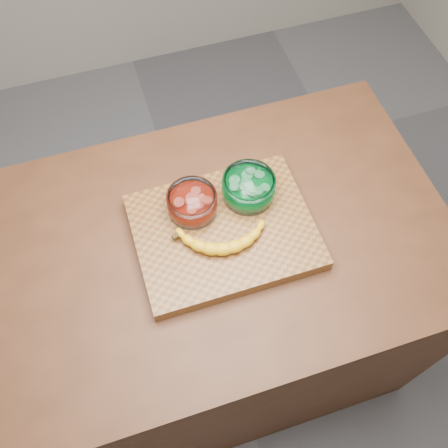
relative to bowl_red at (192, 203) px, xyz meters
name	(u,v)px	position (x,y,z in m)	size (l,w,h in m)	color
ground	(224,340)	(0.06, -0.08, -0.97)	(3.50, 3.50, 0.00)	#5D5C61
counter	(224,300)	(0.06, -0.08, -0.52)	(1.20, 0.80, 0.90)	#4D2A17
cutting_board	(224,232)	(0.06, -0.08, -0.05)	(0.45, 0.35, 0.04)	brown
bowl_red	(192,203)	(0.00, 0.00, 0.00)	(0.13, 0.13, 0.06)	white
bowl_green	(249,188)	(0.15, 0.00, 0.00)	(0.14, 0.14, 0.06)	white
banana	(223,235)	(0.05, -0.11, -0.01)	(0.26, 0.14, 0.04)	gold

